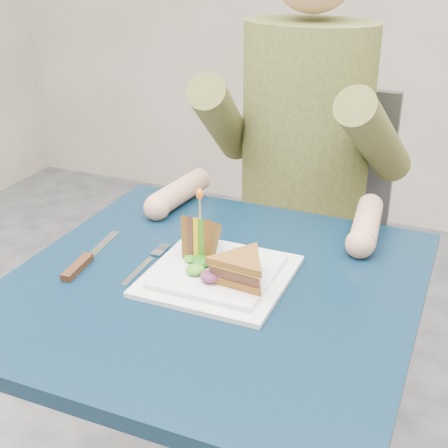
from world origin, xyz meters
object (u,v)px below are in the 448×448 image
at_px(sandwich_flat, 241,269).
at_px(knife, 82,263).
at_px(plate, 219,274).
at_px(chair, 309,225).
at_px(sandwich_upright, 200,238).
at_px(diner, 305,110).
at_px(table, 213,317).
at_px(fork, 145,264).

distance_m(sandwich_flat, knife, 0.33).
bearing_deg(plate, chair, 90.45).
bearing_deg(sandwich_upright, knife, -153.55).
height_order(diner, sandwich_upright, diner).
relative_size(sandwich_flat, sandwich_upright, 1.06).
distance_m(table, knife, 0.28).
bearing_deg(sandwich_flat, fork, 176.33).
bearing_deg(sandwich_flat, knife, -173.99).
xyz_separation_m(chair, diner, (-0.00, -0.11, 0.37)).
xyz_separation_m(table, knife, (-0.26, -0.04, 0.09)).
bearing_deg(fork, sandwich_flat, -3.67).
relative_size(sandwich_upright, fork, 0.75).
bearing_deg(chair, plate, -89.55).
relative_size(plate, sandwich_flat, 1.83).
height_order(table, chair, chair).
distance_m(table, diner, 0.64).
height_order(table, sandwich_flat, sandwich_flat).
bearing_deg(chair, diner, -90.00).
distance_m(chair, fork, 0.73).
bearing_deg(knife, diner, 67.39).
xyz_separation_m(chair, fork, (-0.15, -0.69, 0.19)).
height_order(diner, sandwich_flat, diner).
relative_size(plate, knife, 1.17).
height_order(table, diner, diner).
distance_m(plate, sandwich_upright, 0.09).
bearing_deg(plate, table, -107.79).
distance_m(fork, knife, 0.12).
relative_size(diner, knife, 3.36).
height_order(chair, sandwich_upright, chair).
bearing_deg(sandwich_flat, plate, 155.56).
distance_m(sandwich_flat, fork, 0.21).
bearing_deg(chair, table, -90.00).
bearing_deg(table, chair, 90.00).
relative_size(diner, sandwich_flat, 5.23).
height_order(diner, fork, diner).
xyz_separation_m(table, sandwich_upright, (-0.05, 0.06, 0.13)).
distance_m(chair, sandwich_flat, 0.75).
bearing_deg(plate, sandwich_flat, -24.44).
xyz_separation_m(table, fork, (-0.15, 0.01, 0.08)).
relative_size(table, diner, 1.01).
relative_size(table, sandwich_upright, 5.61).
bearing_deg(fork, diner, 75.79).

